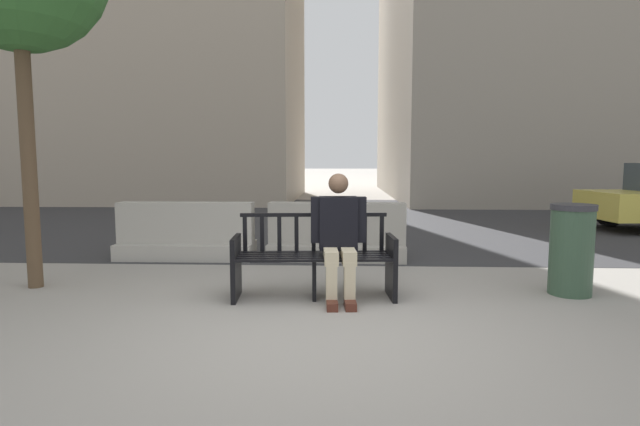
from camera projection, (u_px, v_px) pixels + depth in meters
name	position (u px, v px, depth m)	size (l,w,h in m)	color
ground_plane	(322.00, 332.00, 4.24)	(200.00, 200.00, 0.00)	gray
street_asphalt	(335.00, 217.00, 12.88)	(120.00, 12.00, 0.01)	#333335
street_bench	(314.00, 260.00, 5.28)	(1.72, 0.64, 0.88)	black
seated_person	(339.00, 234.00, 5.20)	(0.59, 0.74, 1.31)	black
jersey_barrier_centre	(337.00, 236.00, 7.35)	(2.03, 0.77, 0.84)	#9E998E
jersey_barrier_left	(186.00, 236.00, 7.41)	(2.01, 0.70, 0.84)	#ADA89E
trash_bin	(571.00, 249.00, 5.38)	(0.47, 0.47, 0.98)	#334C38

